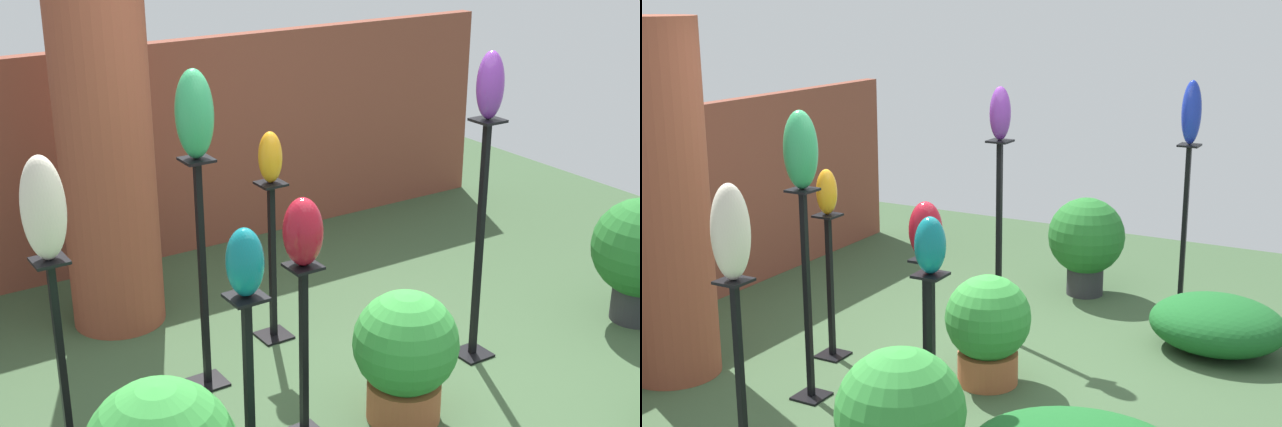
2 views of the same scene
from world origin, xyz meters
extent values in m
plane|color=#385133|center=(0.00, 0.00, 0.00)|extent=(8.00, 8.00, 0.00)
cube|color=brown|center=(0.00, 2.68, 0.82)|extent=(5.60, 0.12, 1.64)
cylinder|color=brown|center=(-0.91, 1.82, 1.19)|extent=(0.59, 0.59, 2.37)
cube|color=black|center=(-1.08, -0.28, 0.54)|extent=(0.04, 0.04, 1.07)
cube|color=black|center=(-1.08, -0.28, 1.06)|extent=(0.16, 0.16, 0.02)
cube|color=black|center=(-0.78, 0.78, 0.01)|extent=(0.20, 0.20, 0.01)
cube|color=black|center=(-0.78, 0.78, 0.68)|extent=(0.04, 0.04, 1.36)
cube|color=black|center=(-0.78, 0.78, 1.35)|extent=(0.16, 0.16, 0.02)
cube|color=black|center=(0.72, 0.19, 0.01)|extent=(0.20, 0.20, 0.01)
cube|color=black|center=(0.72, 0.19, 0.74)|extent=(0.04, 0.04, 1.49)
cube|color=black|center=(0.72, 0.19, 1.48)|extent=(0.16, 0.16, 0.02)
cube|color=black|center=(-0.18, 1.06, 0.01)|extent=(0.20, 0.20, 0.01)
cube|color=black|center=(-0.18, 1.06, 0.52)|extent=(0.04, 0.04, 1.04)
cube|color=black|center=(-0.18, 1.06, 1.03)|extent=(0.16, 0.16, 0.02)
cube|color=black|center=(-1.67, 0.54, 0.54)|extent=(0.04, 0.04, 1.08)
cube|color=black|center=(-1.67, 0.54, 1.07)|extent=(0.16, 0.16, 0.02)
cube|color=black|center=(1.88, -0.87, 0.01)|extent=(0.20, 0.20, 0.01)
cube|color=black|center=(1.88, -0.87, 0.69)|extent=(0.04, 0.04, 1.37)
cube|color=black|center=(1.88, -0.87, 1.36)|extent=(0.16, 0.16, 0.02)
cube|color=black|center=(-0.59, 0.03, 0.01)|extent=(0.20, 0.20, 0.01)
cube|color=black|center=(-0.59, 0.03, 0.49)|extent=(0.04, 0.04, 0.98)
cube|color=black|center=(-0.59, 0.03, 0.97)|extent=(0.16, 0.16, 0.01)
ellipsoid|color=#0F727A|center=(-1.08, -0.28, 1.23)|extent=(0.16, 0.17, 0.31)
ellipsoid|color=#2D9356|center=(-0.78, 0.78, 1.60)|extent=(0.20, 0.21, 0.48)
ellipsoid|color=#6B2D8C|center=(0.72, 0.19, 1.68)|extent=(0.16, 0.15, 0.38)
ellipsoid|color=orange|center=(-0.18, 1.06, 1.19)|extent=(0.15, 0.14, 0.31)
ellipsoid|color=beige|center=(-1.67, 0.54, 1.33)|extent=(0.20, 0.19, 0.51)
ellipsoid|color=#192D9E|center=(1.88, -0.87, 1.62)|extent=(0.16, 0.15, 0.49)
ellipsoid|color=maroon|center=(-0.59, 0.03, 1.15)|extent=(0.20, 0.20, 0.35)
cylinder|color=#B25B38|center=(-0.05, -0.11, 0.11)|extent=(0.40, 0.40, 0.21)
sphere|color=#338C38|center=(-0.05, -0.11, 0.45)|extent=(0.57, 0.57, 0.57)
cylinder|color=#2D2D33|center=(1.94, -0.04, 0.12)|extent=(0.31, 0.31, 0.24)
sphere|color=#236B28|center=(1.94, -0.04, 0.51)|extent=(0.65, 0.65, 0.65)
sphere|color=#338C38|center=(-1.55, -0.38, 0.51)|extent=(0.65, 0.65, 0.65)
ellipsoid|color=#195923|center=(1.20, -1.31, 0.20)|extent=(0.81, 0.97, 0.41)
camera|label=1|loc=(-2.69, -3.32, 2.74)|focal=50.00mm
camera|label=2|loc=(-4.93, -2.54, 2.51)|focal=50.00mm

